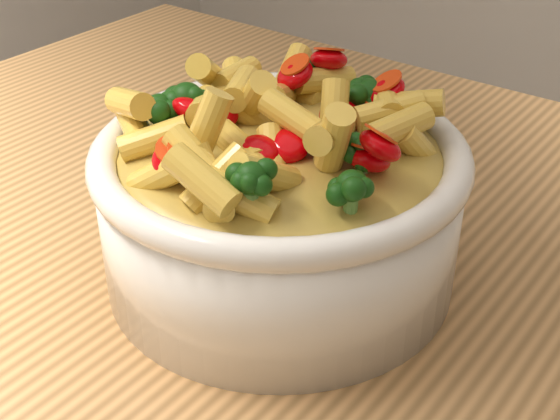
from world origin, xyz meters
The scene contains 3 objects.
table centered at (0.00, 0.00, 0.80)m, with size 1.20×0.80×0.90m.
serving_bowl centered at (-0.05, -0.04, 0.96)m, with size 0.27×0.27×0.12m.
pasta_salad centered at (-0.05, -0.04, 1.03)m, with size 0.21×0.21×0.05m.
Camera 1 is at (0.24, -0.43, 1.26)m, focal length 50.00 mm.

